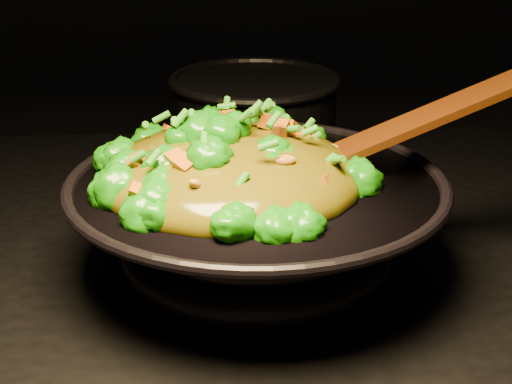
{
  "coord_description": "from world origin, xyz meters",
  "views": [
    {
      "loc": [
        -0.03,
        -0.86,
        1.33
      ],
      "look_at": [
        0.03,
        -0.07,
        1.0
      ],
      "focal_mm": 55.0,
      "sensor_mm": 36.0,
      "label": 1
    }
  ],
  "objects": [
    {
      "name": "stir_fry",
      "position": [
        0.0,
        -0.07,
        1.06
      ],
      "size": [
        0.36,
        0.36,
        0.1
      ],
      "primitive_type": null,
      "rotation": [
        0.0,
        0.0,
        -0.33
      ],
      "color": "#197A08",
      "rests_on": "wok"
    },
    {
      "name": "wok",
      "position": [
        0.03,
        -0.08,
        0.96
      ],
      "size": [
        0.46,
        0.46,
        0.11
      ],
      "primitive_type": null,
      "rotation": [
        0.0,
        0.0,
        -0.13
      ],
      "color": "black",
      "rests_on": "stovetop"
    },
    {
      "name": "back_pot",
      "position": [
        0.05,
        0.28,
        0.97
      ],
      "size": [
        0.29,
        0.29,
        0.14
      ],
      "primitive_type": "cylinder",
      "rotation": [
        0.0,
        0.0,
        -0.22
      ],
      "color": "black",
      "rests_on": "stovetop"
    },
    {
      "name": "spatula",
      "position": [
        0.2,
        -0.05,
        1.07
      ],
      "size": [
        0.31,
        0.06,
        0.13
      ],
      "primitive_type": "cube",
      "rotation": [
        0.0,
        -0.38,
        0.03
      ],
      "color": "#331004",
      "rests_on": "wok"
    }
  ]
}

